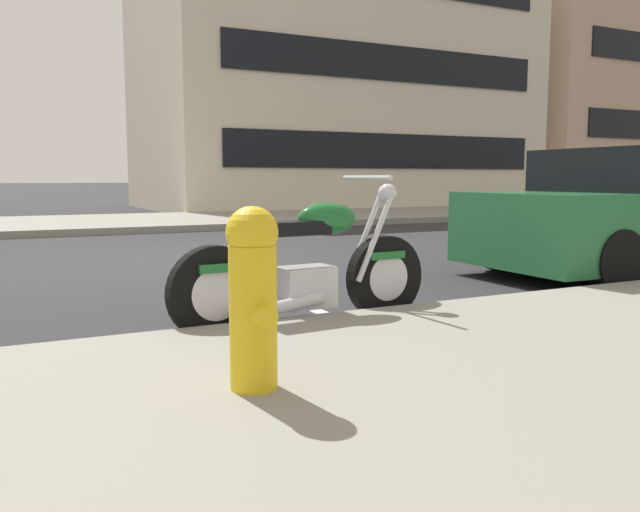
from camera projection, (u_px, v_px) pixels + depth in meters
ground_plane at (192, 260)px, 8.85m from camera, size 260.00×260.00×0.00m
sidewalk_far_curb at (508, 211)px, 20.34m from camera, size 120.00×5.00×0.14m
parking_stall_stripe at (316, 310)px, 5.46m from camera, size 0.12×2.20×0.01m
parked_motorcycle at (308, 270)px, 4.78m from camera, size 2.09×0.62×1.13m
fire_hydrant at (253, 293)px, 2.97m from camera, size 0.24×0.36×0.85m
townhouse_far_uphill at (330, 88)px, 24.35m from camera, size 13.43×8.57×8.85m
townhouse_near_left at (575, 51)px, 31.89m from camera, size 13.33×11.86×14.48m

